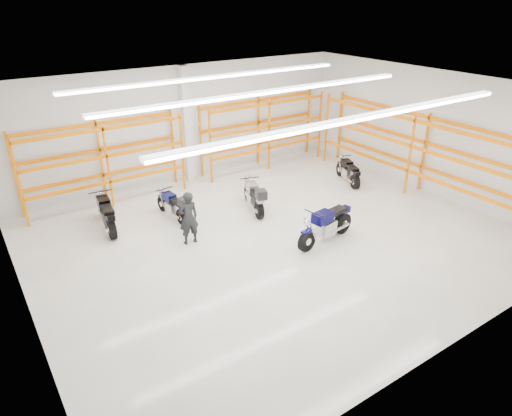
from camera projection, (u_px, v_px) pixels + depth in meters
ground at (274, 238)px, 14.20m from camera, size 14.00×14.00×0.00m
room_shell at (276, 135)px, 12.81m from camera, size 14.02×12.02×4.51m
motorcycle_main at (328, 225)px, 13.81m from camera, size 2.33×0.77×1.15m
motorcycle_back_a at (106, 215)px, 14.49m from camera, size 0.74×2.23×1.10m
motorcycle_back_b at (174, 206)px, 15.14m from camera, size 0.62×1.96×1.01m
motorcycle_back_c at (255, 198)px, 15.65m from camera, size 0.97×2.11×1.11m
motorcycle_back_d at (349, 172)px, 18.05m from camera, size 0.90×1.91×0.97m
standing_man at (188, 218)px, 13.55m from camera, size 0.63×0.43×1.68m
structural_column at (187, 126)px, 17.59m from camera, size 0.32×0.32×4.50m
pallet_racking_back_left at (103, 155)px, 15.81m from camera, size 5.67×0.87×3.00m
pallet_racking_back_right at (264, 126)px, 19.25m from camera, size 5.67×0.87×3.00m
pallet_racking_side at (418, 146)px, 16.69m from camera, size 0.87×9.07×3.00m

